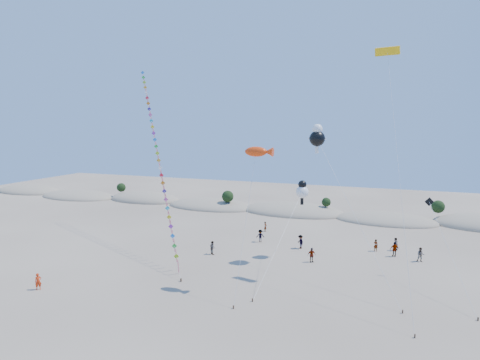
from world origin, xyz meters
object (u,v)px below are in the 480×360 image
flyer_foreground (38,282)px  fish_kite (259,152)px  kite_train (156,148)px  parafoil_kite (388,55)px

flyer_foreground → fish_kite: bearing=-35.7°
kite_train → flyer_foreground: size_ratio=15.12×
fish_kite → kite_train: bearing=150.5°
fish_kite → flyer_foreground: 24.70m
parafoil_kite → fish_kite: bearing=-145.8°
kite_train → flyer_foreground: 21.75m
kite_train → flyer_foreground: kite_train is taller
parafoil_kite → flyer_foreground: parafoil_kite is taller
kite_train → fish_kite: kite_train is taller
kite_train → fish_kite: 19.93m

